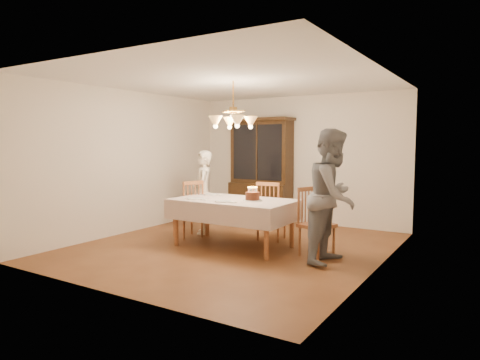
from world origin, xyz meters
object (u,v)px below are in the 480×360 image
Objects in this scene: china_hutch at (261,172)px; birthday_cake at (252,197)px; elderly_woman at (203,192)px; chair_far_side at (271,214)px; dining_table at (233,204)px.

china_hutch reaches higher than birthday_cake.
china_hutch is 1.43× the size of elderly_woman.
chair_far_side is 3.33× the size of birthday_cake.
elderly_woman reaches higher than chair_far_side.
chair_far_side is at bearing 93.92° from birthday_cake.
dining_table is 6.33× the size of birthday_cake.
china_hutch reaches higher than elderly_woman.
chair_far_side is (1.04, -1.50, -0.60)m from china_hutch.
elderly_woman is at bearing 151.09° from dining_table.
elderly_woman is (-0.26, -1.70, -0.29)m from china_hutch.
elderly_woman reaches higher than birthday_cake.
birthday_cake is at bearing -64.04° from china_hutch.
dining_table is at bearing 25.32° from elderly_woman.
birthday_cake is (1.35, -0.53, 0.07)m from elderly_woman.
birthday_cake is at bearing 4.36° from dining_table.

